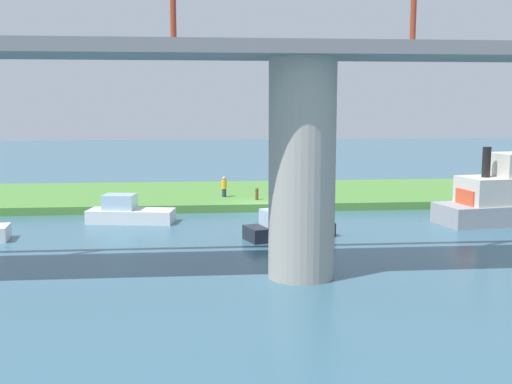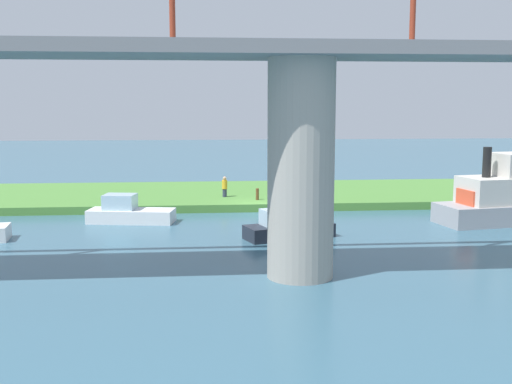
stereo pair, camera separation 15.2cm
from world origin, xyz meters
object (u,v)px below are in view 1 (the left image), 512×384
person_on_bank (224,187)px  bridge_pylon (302,170)px  mooring_post (257,194)px  pontoon_yellow (287,228)px  skiff_small (128,212)px

person_on_bank → bridge_pylon: bearing=97.1°
bridge_pylon → person_on_bank: (2.27, -18.21, -3.04)m
mooring_post → pontoon_yellow: 9.61m
skiff_small → pontoon_yellow: (-8.47, 5.00, -0.04)m
person_on_bank → pontoon_yellow: bearing=103.7°
person_on_bank → skiff_small: (5.75, 6.10, -0.62)m
bridge_pylon → pontoon_yellow: size_ratio=1.77×
bridge_pylon → pontoon_yellow: 8.03m
bridge_pylon → skiff_small: size_ratio=1.67×
bridge_pylon → pontoon_yellow: bearing=-93.6°
bridge_pylon → mooring_post: size_ratio=11.23×
bridge_pylon → skiff_small: bridge_pylon is taller
person_on_bank → mooring_post: 2.60m
skiff_small → pontoon_yellow: skiff_small is taller
person_on_bank → mooring_post: (-2.09, 1.52, -0.32)m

